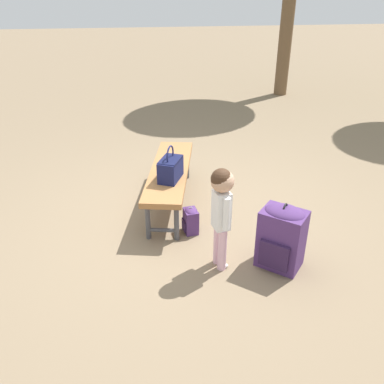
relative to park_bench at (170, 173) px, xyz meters
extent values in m
plane|color=#7F6B51|center=(0.41, 0.19, -0.39)|extent=(40.00, 40.00, 0.00)
cube|color=#9E6B3D|center=(0.00, 0.00, 0.03)|extent=(1.65, 0.72, 0.06)
cylinder|color=#47474C|center=(0.71, -0.01, -0.20)|extent=(0.05, 0.05, 0.39)
cylinder|color=#47474C|center=(0.66, -0.28, -0.20)|extent=(0.05, 0.05, 0.39)
cylinder|color=#47474C|center=(-0.66, 0.28, -0.20)|extent=(0.05, 0.05, 0.39)
cylinder|color=#47474C|center=(-0.71, 0.01, -0.20)|extent=(0.05, 0.05, 0.39)
cylinder|color=#47474C|center=(0.69, -0.14, -0.29)|extent=(0.10, 0.28, 0.04)
cylinder|color=#47474C|center=(-0.69, 0.14, -0.29)|extent=(0.10, 0.28, 0.04)
cube|color=#191E4C|center=(0.27, -0.01, 0.17)|extent=(0.37, 0.30, 0.22)
cube|color=#131639|center=(0.27, -0.01, 0.27)|extent=(0.34, 0.29, 0.02)
torus|color=#191E4C|center=(0.27, -0.01, 0.33)|extent=(0.19, 0.10, 0.20)
cylinder|color=#E5B2C6|center=(1.13, 0.32, -0.19)|extent=(0.08, 0.08, 0.40)
cylinder|color=#E5B2C6|center=(1.22, 0.34, -0.19)|extent=(0.08, 0.08, 0.40)
ellipsoid|color=white|center=(1.13, 0.34, -0.37)|extent=(0.07, 0.10, 0.04)
ellipsoid|color=white|center=(1.22, 0.36, -0.37)|extent=(0.07, 0.10, 0.04)
cube|color=white|center=(1.18, 0.33, 0.18)|extent=(0.17, 0.15, 0.35)
cylinder|color=white|center=(1.08, 0.31, 0.20)|extent=(0.06, 0.06, 0.29)
cylinder|color=white|center=(1.28, 0.35, 0.20)|extent=(0.06, 0.06, 0.29)
sphere|color=tan|center=(1.18, 0.33, 0.45)|extent=(0.19, 0.19, 0.19)
sphere|color=#3F2819|center=(1.18, 0.32, 0.47)|extent=(0.18, 0.18, 0.18)
cube|color=#4C2D66|center=(1.24, 0.86, -0.12)|extent=(0.45, 0.46, 0.55)
ellipsoid|color=#4C2D66|center=(1.24, 0.86, 0.14)|extent=(0.43, 0.44, 0.12)
cube|color=#311D42|center=(1.36, 0.76, -0.20)|extent=(0.20, 0.22, 0.25)
cube|color=#311D42|center=(1.18, 1.02, -0.12)|extent=(0.06, 0.06, 0.46)
cube|color=#311D42|center=(1.07, 0.89, -0.12)|extent=(0.06, 0.06, 0.46)
torus|color=black|center=(1.24, 0.86, 0.19)|extent=(0.08, 0.07, 0.09)
cube|color=#4C2D66|center=(0.60, 0.15, -0.27)|extent=(0.19, 0.15, 0.25)
ellipsoid|color=#4C2D66|center=(0.60, 0.15, -0.15)|extent=(0.18, 0.14, 0.06)
cube|color=#311D42|center=(0.61, 0.08, -0.31)|extent=(0.12, 0.03, 0.11)
cube|color=#311D42|center=(0.63, 0.22, -0.27)|extent=(0.03, 0.01, 0.21)
cube|color=#311D42|center=(0.55, 0.21, -0.27)|extent=(0.03, 0.01, 0.21)
torus|color=#B2B2B7|center=(0.60, 0.15, -0.13)|extent=(0.01, 0.04, 0.04)
cylinder|color=brown|center=(-4.65, 2.91, 1.36)|extent=(0.28, 0.28, 3.50)
camera|label=1|loc=(4.01, -0.32, 1.88)|focal=37.64mm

